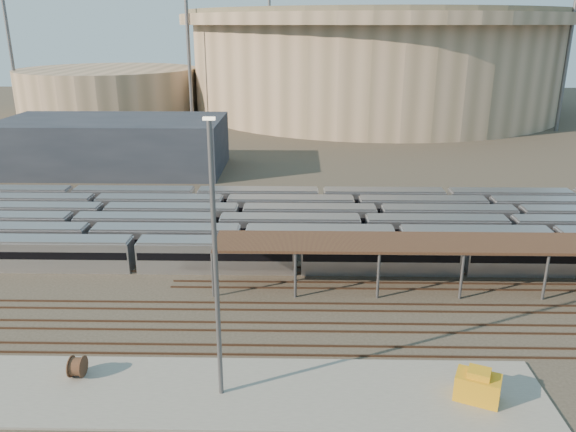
{
  "coord_description": "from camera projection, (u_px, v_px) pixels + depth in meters",
  "views": [
    {
      "loc": [
        0.88,
        -51.63,
        27.08
      ],
      "look_at": [
        -0.4,
        12.0,
        5.32
      ],
      "focal_mm": 35.0,
      "sensor_mm": 36.0,
      "label": 1
    }
  ],
  "objects": [
    {
      "name": "floodlight_3",
      "position": [
        270.0,
        43.0,
        202.5
      ],
      "size": [
        4.0,
        1.0,
        38.4
      ],
      "color": "#55565A",
      "rests_on": "ground"
    },
    {
      "name": "yellow_equipment",
      "position": [
        477.0,
        387.0,
        42.19
      ],
      "size": [
        3.78,
        3.15,
        2.03
      ],
      "primitive_type": "cube",
      "rotation": [
        0.0,
        0.0,
        -0.41
      ],
      "color": "#C88C12",
      "rests_on": "apron"
    },
    {
      "name": "ground",
      "position": [
        290.0,
        303.0,
        57.62
      ],
      "size": [
        420.0,
        420.0,
        0.0
      ],
      "primitive_type": "plane",
      "color": "#383026",
      "rests_on": "ground"
    },
    {
      "name": "inspection_shed",
      "position": [
        498.0,
        245.0,
        59.37
      ],
      "size": [
        60.3,
        6.0,
        5.3
      ],
      "color": "#55565A",
      "rests_on": "ground"
    },
    {
      "name": "yard_light_pole",
      "position": [
        216.0,
        265.0,
        39.8
      ],
      "size": [
        0.81,
        0.36,
        21.19
      ],
      "color": "#55565A",
      "rests_on": "apron"
    },
    {
      "name": "service_building",
      "position": [
        114.0,
        145.0,
        108.7
      ],
      "size": [
        42.0,
        20.0,
        10.0
      ],
      "primitive_type": "cube",
      "color": "#1E232D",
      "rests_on": "ground"
    },
    {
      "name": "subway_trains",
      "position": [
        258.0,
        225.0,
        74.62
      ],
      "size": [
        125.88,
        23.9,
        3.6
      ],
      "color": "#B5B4B9",
      "rests_on": "ground"
    },
    {
      "name": "cable_reel_east",
      "position": [
        77.0,
        366.0,
        45.01
      ],
      "size": [
        1.06,
        1.8,
        1.76
      ],
      "primitive_type": "cylinder",
      "rotation": [
        0.0,
        1.57,
        -0.05
      ],
      "color": "brown",
      "rests_on": "apron"
    },
    {
      "name": "floodlight_0",
      "position": [
        189.0,
        49.0,
        155.57
      ],
      "size": [
        4.0,
        1.0,
        38.4
      ],
      "color": "#55565A",
      "rests_on": "ground"
    },
    {
      "name": "apron",
      "position": [
        222.0,
        392.0,
        43.49
      ],
      "size": [
        50.0,
        9.0,
        0.2
      ],
      "primitive_type": "cube",
      "color": "gray",
      "rests_on": "ground"
    },
    {
      "name": "floodlight_1",
      "position": [
        10.0,
        47.0,
        166.08
      ],
      "size": [
        4.0,
        1.0,
        38.4
      ],
      "color": "#55565A",
      "rests_on": "ground"
    },
    {
      "name": "stadium",
      "position": [
        373.0,
        59.0,
        184.26
      ],
      "size": [
        124.0,
        124.0,
        32.5
      ],
      "color": "tan",
      "rests_on": "ground"
    },
    {
      "name": "empty_tracks",
      "position": [
        289.0,
        327.0,
        52.86
      ],
      "size": [
        170.0,
        9.62,
        0.18
      ],
      "color": "#4C3323",
      "rests_on": "ground"
    },
    {
      "name": "secondary_arena",
      "position": [
        109.0,
        91.0,
        179.48
      ],
      "size": [
        56.0,
        56.0,
        14.0
      ],
      "primitive_type": "cylinder",
      "color": "tan",
      "rests_on": "ground"
    },
    {
      "name": "floodlight_2",
      "position": [
        568.0,
        51.0,
        144.21
      ],
      "size": [
        4.0,
        1.0,
        38.4
      ],
      "color": "#55565A",
      "rests_on": "ground"
    }
  ]
}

